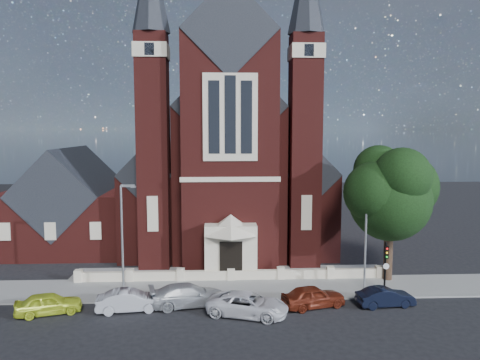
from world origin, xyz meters
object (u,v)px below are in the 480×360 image
object	(u,v)px
car_silver_b	(188,295)
car_white_suv	(248,304)
church	(227,164)
street_lamp_left	(123,232)
car_lime_van	(49,303)
traffic_signal	(386,262)
parish_hall	(71,209)
street_lamp_right	(367,230)
car_navy	(385,297)
car_silver_a	(130,301)
car_dark_red	(313,296)
street_tree	(393,195)

from	to	relation	value
car_silver_b	car_white_suv	bearing A→B (deg)	-127.26
church	street_lamp_left	world-z (taller)	church
car_lime_van	car_silver_b	distance (m)	9.07
church	traffic_signal	distance (m)	23.94
car_lime_van	car_white_suv	xyz separation A→B (m)	(13.00, -0.83, 0.02)
parish_hall	street_lamp_right	distance (m)	29.62
car_navy	car_white_suv	bearing A→B (deg)	90.30
parish_hall	traffic_signal	distance (m)	31.20
car_silver_a	car_dark_red	xyz separation A→B (m)	(12.33, 0.14, 0.03)
street_lamp_left	car_white_suv	size ratio (longest dim) A/B	1.53
street_lamp_left	car_silver_a	xyz separation A→B (m)	(1.02, -3.44, -3.88)
street_tree	car_dark_red	xyz separation A→B (m)	(-7.16, -5.02, -6.21)
car_lime_van	car_white_suv	world-z (taller)	car_white_suv
car_lime_van	church	bearing A→B (deg)	-45.91
street_tree	street_lamp_right	xyz separation A→B (m)	(-2.51, -1.71, -2.36)
street_tree	car_lime_van	world-z (taller)	street_tree
street_tree	parish_hall	bearing A→B (deg)	156.74
car_silver_a	car_dark_red	size ratio (longest dim) A/B	0.99
car_navy	street_lamp_left	bearing A→B (deg)	72.85
car_silver_b	car_dark_red	size ratio (longest dim) A/B	1.20
car_white_suv	street_lamp_right	bearing A→B (deg)	-46.15
car_white_suv	car_navy	xyz separation A→B (m)	(9.50, 1.17, -0.09)
street_lamp_right	traffic_signal	size ratio (longest dim) A/B	2.02
street_lamp_left	car_silver_a	distance (m)	5.29
traffic_signal	car_lime_van	xyz separation A→B (m)	(-23.09, -2.13, -1.87)
church	car_navy	size ratio (longest dim) A/B	8.90
traffic_signal	car_white_suv	distance (m)	10.68
parish_hall	street_tree	world-z (taller)	street_tree
church	car_lime_van	distance (m)	26.74
car_silver_b	car_navy	size ratio (longest dim) A/B	1.34
traffic_signal	car_dark_red	size ratio (longest dim) A/B	0.91
church	car_silver_b	distance (m)	23.08
church	traffic_signal	world-z (taller)	church
street_tree	traffic_signal	distance (m)	5.70
parish_hall	car_navy	xyz separation A→B (m)	(26.40, -17.36, -3.36)
street_lamp_left	car_silver_b	world-z (taller)	street_lamp_left
car_silver_b	car_dark_red	bearing A→B (deg)	-106.55
car_silver_a	car_dark_red	bearing A→B (deg)	-97.36
car_navy	street_tree	bearing A→B (deg)	-30.17
church	car_white_suv	xyz separation A→B (m)	(0.91, -23.48, -7.45)
car_lime_van	car_dark_red	bearing A→B (deg)	-106.51
church	traffic_signal	xyz separation A→B (m)	(11.00, -20.52, -5.60)
street_lamp_right	car_lime_van	xyz separation A→B (m)	(-22.18, -3.71, -3.89)
traffic_signal	car_lime_van	size ratio (longest dim) A/B	0.96
car_white_suv	car_dark_red	xyz separation A→B (m)	(4.53, 1.23, 0.01)
church	parish_hall	world-z (taller)	church
church	car_silver_a	size ratio (longest dim) A/B	8.02
street_lamp_left	traffic_signal	bearing A→B (deg)	-4.76
car_white_suv	car_dark_red	distance (m)	4.69
church	parish_hall	size ratio (longest dim) A/B	2.86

